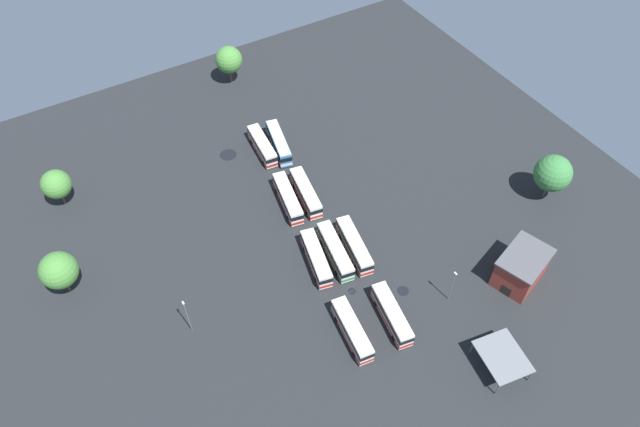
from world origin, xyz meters
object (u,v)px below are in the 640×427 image
at_px(bus_row2_slot1, 306,193).
at_px(maintenance_shelter, 503,357).
at_px(bus_row0_slot2, 352,330).
at_px(lamp_post_mid_lot, 187,315).
at_px(bus_row3_slot2, 262,146).
at_px(tree_northeast, 553,173).
at_px(tree_northwest, 229,60).
at_px(bus_row1_slot0, 354,245).
at_px(bus_row3_slot1, 279,143).
at_px(lamp_post_near_entrance, 452,285).
at_px(bus_row2_slot2, 288,198).
at_px(bus_row1_slot1, 335,251).
at_px(bus_row0_slot0, 392,315).
at_px(bus_row1_slot2, 316,258).
at_px(depot_building, 521,268).
at_px(tree_west_edge, 59,270).
at_px(tree_south_edge, 56,184).

distance_m(bus_row2_slot1, maintenance_shelter, 47.44).
relative_size(bus_row0_slot2, lamp_post_mid_lot, 1.35).
relative_size(bus_row3_slot2, tree_northeast, 1.14).
height_order(bus_row0_slot2, tree_northwest, tree_northwest).
bearing_deg(bus_row0_slot2, tree_northwest, -9.56).
distance_m(bus_row1_slot0, bus_row3_slot1, 31.40).
height_order(lamp_post_mid_lot, lamp_post_near_entrance, lamp_post_mid_lot).
bearing_deg(tree_northwest, bus_row2_slot2, 170.07).
xyz_separation_m(bus_row1_slot1, bus_row2_slot1, (15.20, -2.55, -0.00)).
bearing_deg(lamp_post_near_entrance, tree_northeast, -73.69).
distance_m(bus_row3_slot1, tree_northeast, 55.31).
distance_m(bus_row0_slot0, bus_row1_slot2, 17.10).
distance_m(bus_row0_slot0, lamp_post_mid_lot, 33.24).
distance_m(bus_row0_slot0, bus_row1_slot1, 16.05).
height_order(bus_row3_slot1, depot_building, depot_building).
distance_m(bus_row2_slot1, tree_west_edge, 46.34).
bearing_deg(tree_south_edge, bus_row3_slot2, -99.68).
relative_size(tree_northeast, tree_northwest, 1.06).
distance_m(bus_row1_slot1, tree_west_edge, 47.11).
xyz_separation_m(bus_row1_slot1, tree_northeast, (-8.26, -43.76, 4.55)).
bearing_deg(bus_row1_slot2, tree_south_edge, 42.64).
bearing_deg(bus_row1_slot1, bus_row3_slot1, -8.81).
bearing_deg(tree_south_edge, tree_northwest, -66.96).
distance_m(bus_row0_slot2, bus_row2_slot2, 31.17).
height_order(bus_row1_slot1, lamp_post_near_entrance, lamp_post_near_entrance).
relative_size(bus_row0_slot0, depot_building, 1.03).
distance_m(depot_building, tree_west_edge, 78.64).
height_order(depot_building, lamp_post_near_entrance, lamp_post_near_entrance).
height_order(bus_row2_slot1, tree_northeast, tree_northeast).
distance_m(lamp_post_mid_lot, tree_northeast, 72.44).
relative_size(bus_row0_slot2, tree_northwest, 1.22).
bearing_deg(bus_row0_slot2, depot_building, -99.57).
relative_size(bus_row0_slot0, bus_row1_slot1, 0.93).
height_order(bus_row0_slot0, tree_west_edge, tree_west_edge).
xyz_separation_m(tree_northeast, tree_west_edge, (25.74, 87.32, -0.50)).
height_order(bus_row1_slot1, bus_row2_slot1, same).
bearing_deg(tree_west_edge, bus_row3_slot2, -72.41).
bearing_deg(bus_row0_slot2, bus_row0_slot0, -97.37).
height_order(bus_row1_slot0, maintenance_shelter, bus_row1_slot0).
height_order(bus_row1_slot2, bus_row3_slot2, same).
bearing_deg(bus_row2_slot1, bus_row0_slot2, 164.08).
relative_size(bus_row1_slot2, bus_row3_slot1, 0.95).
height_order(bus_row1_slot2, depot_building, depot_building).
relative_size(bus_row3_slot2, tree_northwest, 1.22).
distance_m(bus_row1_slot0, bus_row3_slot2, 32.47).
height_order(tree_northwest, tree_west_edge, tree_northwest).
distance_m(bus_row0_slot0, depot_building, 24.62).
height_order(maintenance_shelter, lamp_post_near_entrance, lamp_post_near_entrance).
distance_m(bus_row2_slot2, tree_south_edge, 44.27).
distance_m(bus_row0_slot0, tree_northeast, 43.57).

